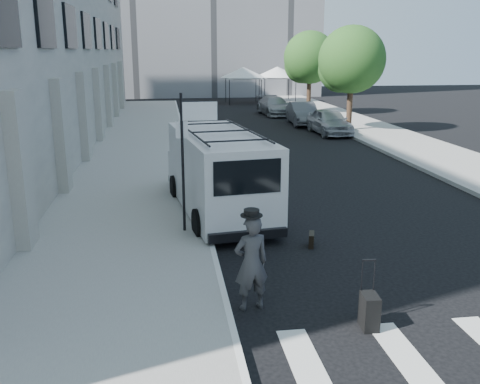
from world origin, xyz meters
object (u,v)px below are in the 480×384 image
object	(u,v)px
briefcase	(311,240)
parked_car_c	(275,106)
businessman	(251,263)
suitcase	(369,311)
parked_car_a	(329,121)
parked_car_b	(303,114)
cargo_van	(218,172)

from	to	relation	value
briefcase	parked_car_c	bearing A→B (deg)	97.11
businessman	briefcase	xyz separation A→B (m)	(1.98, 3.00, -0.73)
businessman	parked_car_c	size ratio (longest dim) A/B	0.39
suitcase	parked_car_a	size ratio (longest dim) A/B	0.28
suitcase	parked_car_b	size ratio (longest dim) A/B	0.28
briefcase	suitcase	size ratio (longest dim) A/B	0.37
suitcase	cargo_van	size ratio (longest dim) A/B	0.18
cargo_van	parked_car_c	distance (m)	24.61
cargo_van	parked_car_b	xyz separation A→B (m)	(7.26, 18.32, -0.52)
suitcase	cargo_van	xyz separation A→B (m)	(-1.88, 7.13, 0.91)
businessman	briefcase	size ratio (longest dim) A/B	4.09
businessman	cargo_van	bearing A→B (deg)	-102.56
cargo_van	businessman	bearing A→B (deg)	-97.78
suitcase	cargo_van	bearing A→B (deg)	109.08
cargo_van	parked_car_a	bearing A→B (deg)	53.73
parked_car_c	businessman	bearing A→B (deg)	-106.75
businessman	suitcase	bearing A→B (deg)	139.80
parked_car_a	cargo_van	bearing A→B (deg)	-120.67
briefcase	parked_car_a	distance (m)	18.31
parked_car_a	parked_car_b	distance (m)	4.12
businessman	parked_car_b	bearing A→B (deg)	-119.02
briefcase	suitcase	xyz separation A→B (m)	(-0.08, -4.00, 0.15)
suitcase	parked_car_c	world-z (taller)	parked_car_c
briefcase	parked_car_c	distance (m)	27.24
cargo_van	parked_car_a	world-z (taller)	cargo_van
cargo_van	parked_car_a	xyz separation A→B (m)	(7.76, 14.23, -0.50)
businessman	cargo_van	world-z (taller)	cargo_van
briefcase	parked_car_b	distance (m)	22.10
parked_car_a	parked_car_b	size ratio (longest dim) A/B	0.99
businessman	parked_car_a	distance (m)	21.80
parked_car_a	parked_car_b	xyz separation A→B (m)	(-0.50, 4.09, -0.02)
parked_car_a	briefcase	bearing A→B (deg)	-110.52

